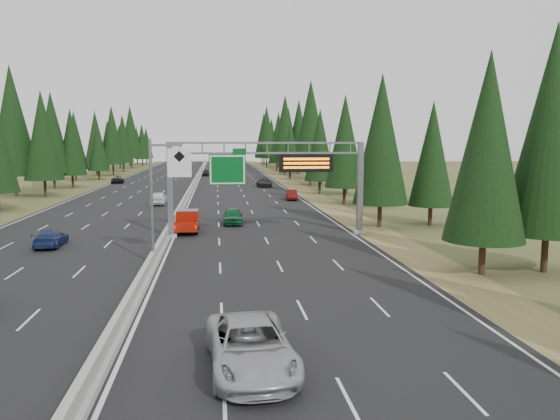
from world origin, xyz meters
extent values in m
cube|color=black|center=(0.00, 80.00, 0.04)|extent=(32.00, 260.00, 0.08)
cube|color=olive|center=(17.80, 80.00, 0.03)|extent=(3.60, 260.00, 0.06)
cube|color=#3E4821|center=(-17.80, 80.00, 0.03)|extent=(3.60, 260.00, 0.06)
cube|color=gray|center=(0.00, 80.00, 0.23)|extent=(0.70, 260.00, 0.30)
cube|color=gray|center=(0.00, 80.00, 0.63)|extent=(0.30, 260.00, 0.60)
cube|color=slate|center=(0.35, 35.00, 3.98)|extent=(0.45, 0.45, 7.80)
cube|color=gray|center=(0.35, 35.00, 0.23)|extent=(0.90, 0.90, 0.30)
cube|color=slate|center=(16.20, 35.00, 3.98)|extent=(0.45, 0.45, 7.80)
cube|color=gray|center=(16.20, 35.00, 0.23)|extent=(0.90, 0.90, 0.30)
cube|color=slate|center=(8.28, 35.00, 7.80)|extent=(15.85, 0.35, 0.16)
cube|color=slate|center=(8.28, 35.00, 6.96)|extent=(15.85, 0.35, 0.16)
cube|color=#054C19|center=(5.00, 34.75, 5.63)|extent=(3.00, 0.10, 2.50)
cube|color=silver|center=(5.00, 34.69, 5.63)|extent=(2.85, 0.02, 2.35)
cube|color=#054C19|center=(6.00, 34.75, 7.13)|extent=(1.10, 0.10, 0.45)
cube|color=black|center=(11.50, 34.70, 6.13)|extent=(4.50, 0.40, 1.50)
cube|color=orange|center=(11.50, 34.48, 6.48)|extent=(3.80, 0.02, 0.18)
cube|color=orange|center=(11.50, 34.48, 6.13)|extent=(3.80, 0.02, 0.18)
cube|color=orange|center=(11.50, 34.48, 5.78)|extent=(3.80, 0.02, 0.18)
cylinder|color=slate|center=(0.00, 25.00, 4.08)|extent=(0.20, 0.20, 8.00)
cube|color=gray|center=(0.00, 25.00, 0.18)|extent=(0.50, 0.50, 0.20)
cube|color=slate|center=(1.00, 25.00, 7.68)|extent=(2.00, 0.15, 0.15)
cube|color=silver|center=(1.80, 24.88, 6.58)|extent=(1.50, 0.06, 1.80)
cylinder|color=black|center=(19.69, 20.11, 1.05)|extent=(0.40, 0.40, 2.10)
cone|color=black|center=(19.69, 20.11, 7.62)|extent=(4.73, 4.73, 11.03)
cylinder|color=black|center=(23.88, 20.46, 1.19)|extent=(0.40, 0.40, 2.38)
cone|color=black|center=(23.88, 20.46, 8.63)|extent=(5.36, 5.36, 12.50)
cylinder|color=black|center=(19.00, 38.36, 1.12)|extent=(0.40, 0.40, 2.25)
cone|color=black|center=(19.00, 38.36, 8.14)|extent=(5.05, 5.05, 11.79)
cylinder|color=black|center=(24.20, 39.21, 0.94)|extent=(0.40, 0.40, 1.87)
cone|color=black|center=(24.20, 39.21, 6.79)|extent=(4.21, 4.21, 9.83)
cylinder|color=black|center=(20.04, 56.86, 1.10)|extent=(0.40, 0.40, 2.20)
cone|color=black|center=(20.04, 56.86, 7.96)|extent=(4.94, 4.94, 11.52)
cylinder|color=black|center=(24.20, 54.80, 0.89)|extent=(0.40, 0.40, 1.77)
cone|color=black|center=(24.20, 54.80, 6.42)|extent=(3.98, 3.98, 9.29)
cylinder|color=black|center=(19.49, 70.47, 1.02)|extent=(0.40, 0.40, 2.04)
cone|color=black|center=(19.49, 70.47, 7.40)|extent=(4.59, 4.59, 10.71)
cylinder|color=black|center=(23.62, 70.50, 1.06)|extent=(0.40, 0.40, 2.12)
cone|color=black|center=(23.62, 70.50, 7.70)|extent=(4.78, 4.78, 11.15)
cylinder|color=black|center=(20.89, 86.82, 1.50)|extent=(0.40, 0.40, 3.00)
cone|color=black|center=(20.89, 86.82, 10.88)|extent=(6.75, 6.75, 15.76)
cylinder|color=black|center=(23.58, 90.24, 0.88)|extent=(0.40, 0.40, 1.77)
cone|color=black|center=(23.58, 90.24, 6.41)|extent=(3.98, 3.98, 9.28)
cylinder|color=black|center=(19.42, 103.20, 0.91)|extent=(0.40, 0.40, 1.82)
cone|color=black|center=(19.42, 103.20, 6.60)|extent=(4.09, 4.09, 9.55)
cylinder|color=black|center=(24.19, 106.37, 1.32)|extent=(0.40, 0.40, 2.64)
cone|color=black|center=(24.19, 106.37, 9.59)|extent=(5.95, 5.95, 13.88)
cylinder|color=black|center=(20.60, 120.82, 1.52)|extent=(0.40, 0.40, 3.04)
cone|color=black|center=(20.60, 120.82, 11.00)|extent=(6.83, 6.83, 15.93)
cylinder|color=black|center=(24.21, 122.79, 1.44)|extent=(0.40, 0.40, 2.89)
cone|color=black|center=(24.21, 122.79, 10.47)|extent=(6.50, 6.50, 15.16)
cylinder|color=black|center=(20.42, 137.11, 1.05)|extent=(0.40, 0.40, 2.10)
cone|color=black|center=(20.42, 137.11, 7.61)|extent=(4.73, 4.73, 11.03)
cylinder|color=black|center=(23.92, 139.71, 1.37)|extent=(0.40, 0.40, 2.75)
cone|color=black|center=(23.92, 139.71, 9.96)|extent=(6.18, 6.18, 14.43)
cylinder|color=black|center=(19.31, 155.04, 1.48)|extent=(0.40, 0.40, 2.95)
cone|color=black|center=(19.31, 155.04, 10.70)|extent=(6.64, 6.64, 15.49)
cylinder|color=black|center=(23.10, 156.62, 1.36)|extent=(0.40, 0.40, 2.72)
cone|color=black|center=(23.10, 156.62, 9.87)|extent=(6.13, 6.13, 14.29)
cylinder|color=black|center=(19.98, 172.16, 1.41)|extent=(0.40, 0.40, 2.82)
cone|color=black|center=(19.98, 172.16, 10.22)|extent=(6.34, 6.34, 14.79)
cylinder|color=black|center=(24.32, 171.90, 1.15)|extent=(0.40, 0.40, 2.30)
cone|color=black|center=(24.32, 171.90, 8.35)|extent=(5.19, 5.19, 12.10)
cylinder|color=black|center=(20.54, 186.78, 1.13)|extent=(0.40, 0.40, 2.26)
cone|color=black|center=(20.54, 186.78, 8.18)|extent=(5.07, 5.07, 11.84)
cylinder|color=black|center=(24.19, 189.06, 1.31)|extent=(0.40, 0.40, 2.61)
cone|color=black|center=(24.19, 189.06, 9.46)|extent=(5.87, 5.87, 13.70)
cylinder|color=black|center=(-20.40, 71.49, 1.21)|extent=(0.40, 0.40, 2.43)
cone|color=black|center=(-20.40, 71.49, 8.80)|extent=(5.46, 5.46, 12.74)
cylinder|color=black|center=(-24.88, 72.93, 1.51)|extent=(0.40, 0.40, 3.01)
cone|color=black|center=(-24.88, 72.93, 10.91)|extent=(6.77, 6.77, 15.80)
cylinder|color=black|center=(-20.55, 87.40, 1.08)|extent=(0.40, 0.40, 2.16)
cone|color=black|center=(-20.55, 87.40, 7.84)|extent=(4.87, 4.87, 11.36)
cylinder|color=black|center=(-23.34, 86.49, 1.30)|extent=(0.40, 0.40, 2.60)
cone|color=black|center=(-23.34, 86.49, 9.44)|extent=(5.86, 5.86, 13.67)
cylinder|color=black|center=(-20.09, 106.67, 0.96)|extent=(0.40, 0.40, 1.93)
cone|color=black|center=(-20.09, 106.67, 6.98)|extent=(4.33, 4.33, 10.11)
cylinder|color=black|center=(-24.62, 106.27, 1.13)|extent=(0.40, 0.40, 2.26)
cone|color=black|center=(-24.62, 106.27, 8.18)|extent=(5.08, 5.08, 11.84)
cylinder|color=black|center=(-19.90, 121.52, 1.30)|extent=(0.40, 0.40, 2.59)
cone|color=black|center=(-19.90, 121.52, 9.40)|extent=(5.84, 5.84, 13.62)
cylinder|color=black|center=(-23.43, 120.54, 1.20)|extent=(0.40, 0.40, 2.39)
cone|color=black|center=(-23.43, 120.54, 8.67)|extent=(5.38, 5.38, 12.56)
cylinder|color=black|center=(-20.20, 138.03, 1.20)|extent=(0.40, 0.40, 2.41)
cone|color=black|center=(-20.20, 138.03, 8.73)|extent=(5.42, 5.42, 12.65)
cylinder|color=black|center=(-24.10, 138.08, 1.08)|extent=(0.40, 0.40, 2.15)
cone|color=black|center=(-24.10, 138.08, 7.81)|extent=(4.85, 4.85, 11.31)
cylinder|color=black|center=(-20.98, 156.70, 1.48)|extent=(0.40, 0.40, 2.95)
cone|color=black|center=(-20.98, 156.70, 10.71)|extent=(6.65, 6.65, 15.51)
cylinder|color=black|center=(-23.84, 154.28, 1.03)|extent=(0.40, 0.40, 2.07)
cone|color=black|center=(-23.84, 154.28, 7.49)|extent=(4.65, 4.65, 10.84)
cylinder|color=black|center=(-19.89, 173.18, 1.09)|extent=(0.40, 0.40, 2.18)
cone|color=black|center=(-19.89, 173.18, 7.90)|extent=(4.90, 4.90, 11.44)
cylinder|color=black|center=(-23.71, 171.60, 1.25)|extent=(0.40, 0.40, 2.49)
cone|color=black|center=(-23.71, 171.60, 9.04)|extent=(5.61, 5.61, 13.10)
cylinder|color=black|center=(-20.26, 187.08, 1.03)|extent=(0.40, 0.40, 2.06)
cone|color=black|center=(-20.26, 187.08, 7.46)|extent=(4.63, 4.63, 10.81)
cylinder|color=black|center=(-23.86, 189.59, 1.04)|extent=(0.40, 0.40, 2.09)
cone|color=black|center=(-23.86, 189.59, 7.57)|extent=(4.70, 4.70, 10.97)
imported|color=#A8A8AD|center=(5.19, 8.00, 0.93)|extent=(3.24, 6.28, 1.69)
cylinder|color=black|center=(0.66, 35.95, 0.48)|extent=(0.30, 0.79, 0.79)
cylinder|color=black|center=(2.34, 35.95, 0.48)|extent=(0.30, 0.79, 0.79)
cylinder|color=black|center=(0.66, 39.21, 0.48)|extent=(0.30, 0.79, 0.79)
cylinder|color=black|center=(2.34, 39.21, 0.48)|extent=(0.30, 0.79, 0.79)
cube|color=#9C1909|center=(1.50, 37.63, 0.62)|extent=(1.98, 5.53, 0.30)
cube|color=#9C1909|center=(1.50, 38.52, 1.31)|extent=(1.88, 2.17, 1.09)
cube|color=black|center=(1.50, 38.52, 1.61)|extent=(1.68, 1.88, 0.54)
cube|color=#9C1909|center=(0.56, 36.15, 0.97)|extent=(0.10, 2.37, 0.59)
cube|color=#9C1909|center=(2.44, 36.15, 0.97)|extent=(0.10, 2.37, 0.59)
cube|color=#9C1909|center=(1.50, 34.96, 0.97)|extent=(1.98, 0.10, 0.59)
imported|color=#155C30|center=(5.61, 41.83, 0.85)|extent=(1.87, 4.51, 1.53)
imported|color=#570F0C|center=(14.16, 62.67, 0.75)|extent=(1.73, 4.17, 1.34)
imported|color=black|center=(12.27, 83.85, 0.86)|extent=(2.55, 5.50, 1.56)
imported|color=white|center=(8.41, 98.53, 0.72)|extent=(2.50, 4.78, 1.28)
imported|color=black|center=(1.82, 115.90, 0.84)|extent=(2.07, 4.58, 1.53)
imported|color=navy|center=(-8.31, 31.96, 0.72)|extent=(1.92, 4.46, 1.28)
imported|color=white|center=(-3.12, 59.01, 0.89)|extent=(1.94, 4.76, 1.62)
imported|color=black|center=(-14.50, 96.00, 0.73)|extent=(2.61, 4.86, 1.30)
camera|label=1|loc=(4.11, -10.01, 7.91)|focal=35.00mm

